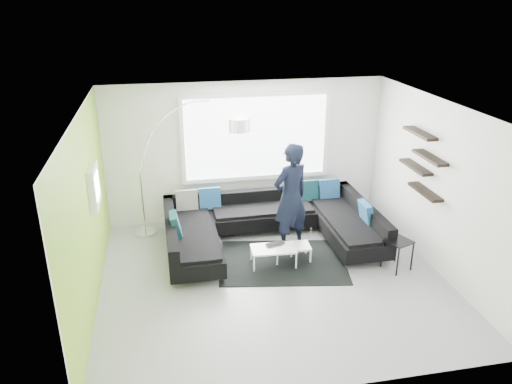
% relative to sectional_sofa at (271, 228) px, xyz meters
% --- Properties ---
extents(ground, '(5.50, 5.50, 0.00)m').
position_rel_sectional_sofa_xyz_m(ground, '(-0.22, -1.12, -0.36)').
color(ground, '#939399').
rests_on(ground, ground).
extents(room_shell, '(5.54, 5.04, 2.82)m').
position_rel_sectional_sofa_xyz_m(room_shell, '(-0.18, -0.92, 1.45)').
color(room_shell, white).
rests_on(room_shell, ground).
extents(sectional_sofa, '(3.80, 2.38, 0.81)m').
position_rel_sectional_sofa_xyz_m(sectional_sofa, '(0.00, 0.00, 0.00)').
color(sectional_sofa, black).
rests_on(sectional_sofa, ground).
extents(rug, '(2.38, 1.90, 0.01)m').
position_rel_sectional_sofa_xyz_m(rug, '(0.07, -0.63, -0.35)').
color(rug, black).
rests_on(rug, ground).
extents(coffee_table, '(1.00, 0.62, 0.32)m').
position_rel_sectional_sofa_xyz_m(coffee_table, '(0.06, -0.63, -0.20)').
color(coffee_table, silver).
rests_on(coffee_table, ground).
extents(arc_lamp, '(2.49, 1.48, 2.48)m').
position_rel_sectional_sofa_xyz_m(arc_lamp, '(-2.29, 0.95, 0.88)').
color(arc_lamp, silver).
rests_on(arc_lamp, ground).
extents(side_table, '(0.50, 0.50, 0.53)m').
position_rel_sectional_sofa_xyz_m(side_table, '(1.89, -1.21, -0.09)').
color(side_table, black).
rests_on(side_table, ground).
extents(person, '(1.08, 1.02, 1.98)m').
position_rel_sectional_sofa_xyz_m(person, '(0.31, -0.13, 0.63)').
color(person, black).
rests_on(person, ground).
extents(laptop, '(0.46, 0.41, 0.03)m').
position_rel_sectional_sofa_xyz_m(laptop, '(-0.05, -0.62, -0.03)').
color(laptop, black).
rests_on(laptop, coffee_table).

